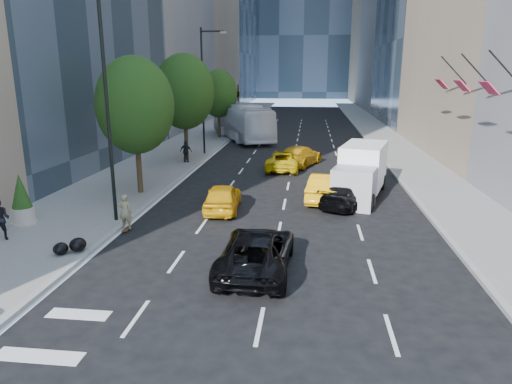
# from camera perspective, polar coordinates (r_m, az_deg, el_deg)

# --- Properties ---
(ground) EXTENTS (160.00, 160.00, 0.00)m
(ground) POSITION_cam_1_polar(r_m,az_deg,el_deg) (16.60, -1.50, -9.08)
(ground) COLOR black
(ground) RESTS_ON ground
(sidewalk_left) EXTENTS (6.00, 120.00, 0.15)m
(sidewalk_left) POSITION_cam_1_polar(r_m,az_deg,el_deg) (46.87, -7.25, 6.44)
(sidewalk_left) COLOR slate
(sidewalk_left) RESTS_ON ground
(sidewalk_right) EXTENTS (4.00, 120.00, 0.15)m
(sidewalk_right) POSITION_cam_1_polar(r_m,az_deg,el_deg) (46.18, 16.43, 5.84)
(sidewalk_right) COLOR slate
(sidewalk_right) RESTS_ON ground
(lamp_near) EXTENTS (2.13, 0.22, 10.00)m
(lamp_near) POSITION_cam_1_polar(r_m,az_deg,el_deg) (20.87, -17.78, 11.60)
(lamp_near) COLOR black
(lamp_near) RESTS_ON sidewalk_left
(lamp_far) EXTENTS (2.13, 0.22, 10.00)m
(lamp_far) POSITION_cam_1_polar(r_m,az_deg,el_deg) (38.01, -6.44, 13.26)
(lamp_far) COLOR black
(lamp_far) RESTS_ON sidewalk_left
(tree_near) EXTENTS (4.20, 4.20, 7.46)m
(tree_near) POSITION_cam_1_polar(r_m,az_deg,el_deg) (25.86, -14.88, 10.39)
(tree_near) COLOR black
(tree_near) RESTS_ON sidewalk_left
(tree_mid) EXTENTS (4.50, 4.50, 7.99)m
(tree_mid) POSITION_cam_1_polar(r_m,az_deg,el_deg) (35.33, -8.95, 12.27)
(tree_mid) COLOR black
(tree_mid) RESTS_ON sidewalk_left
(tree_far) EXTENTS (3.90, 3.90, 6.92)m
(tree_far) POSITION_cam_1_polar(r_m,az_deg,el_deg) (48.01, -4.72, 12.15)
(tree_far) COLOR black
(tree_far) RESTS_ON sidewalk_left
(traffic_signal) EXTENTS (2.48, 0.53, 5.20)m
(traffic_signal) POSITION_cam_1_polar(r_m,az_deg,el_deg) (55.75, -2.24, 12.13)
(traffic_signal) COLOR black
(traffic_signal) RESTS_ON sidewalk_left
(facade_flags) EXTENTS (1.85, 13.30, 2.05)m
(facade_flags) POSITION_cam_1_polar(r_m,az_deg,el_deg) (26.43, 25.95, 12.16)
(facade_flags) COLOR black
(facade_flags) RESTS_ON ground
(skateboarder) EXTENTS (0.57, 0.38, 1.54)m
(skateboarder) POSITION_cam_1_polar(r_m,az_deg,el_deg) (20.51, -15.98, -2.67)
(skateboarder) COLOR #8C8057
(skateboarder) RESTS_ON ground
(black_sedan_lincoln) EXTENTS (2.47, 5.14, 1.41)m
(black_sedan_lincoln) POSITION_cam_1_polar(r_m,az_deg,el_deg) (15.88, 0.07, -7.44)
(black_sedan_lincoln) COLOR black
(black_sedan_lincoln) RESTS_ON ground
(black_sedan_mercedes) EXTENTS (3.40, 4.72, 1.27)m
(black_sedan_mercedes) POSITION_cam_1_polar(r_m,az_deg,el_deg) (23.87, 11.28, -0.30)
(black_sedan_mercedes) COLOR black
(black_sedan_mercedes) RESTS_ON ground
(taxi_a) EXTENTS (1.85, 4.12, 1.37)m
(taxi_a) POSITION_cam_1_polar(r_m,az_deg,el_deg) (22.74, -4.18, -0.66)
(taxi_a) COLOR #D4960B
(taxi_a) RESTS_ON ground
(taxi_b) EXTENTS (2.40, 4.81, 1.51)m
(taxi_b) POSITION_cam_1_polar(r_m,az_deg,el_deg) (24.77, 8.89, 0.65)
(taxi_b) COLOR orange
(taxi_b) RESTS_ON ground
(taxi_c) EXTENTS (2.53, 4.99, 1.35)m
(taxi_c) POSITION_cam_1_polar(r_m,az_deg,el_deg) (32.47, 3.59, 3.97)
(taxi_c) COLOR #D9B60B
(taxi_c) RESTS_ON ground
(taxi_d) EXTENTS (3.72, 5.50, 1.48)m
(taxi_d) POSITION_cam_1_polar(r_m,az_deg,el_deg) (34.02, 5.49, 4.53)
(taxi_d) COLOR #D1950B
(taxi_d) RESTS_ON ground
(city_bus) EXTENTS (8.19, 13.15, 3.64)m
(city_bus) POSITION_cam_1_polar(r_m,az_deg,el_deg) (47.76, -1.80, 8.81)
(city_bus) COLOR white
(city_bus) RESTS_ON ground
(box_truck) EXTENTS (3.60, 6.31, 2.85)m
(box_truck) POSITION_cam_1_polar(r_m,az_deg,el_deg) (25.68, 12.98, 2.53)
(box_truck) COLOR white
(box_truck) RESTS_ON ground
(pedestrian_b) EXTENTS (1.01, 0.55, 1.65)m
(pedestrian_b) POSITION_cam_1_polar(r_m,az_deg,el_deg) (34.75, -8.74, 5.04)
(pedestrian_b) COLOR black
(pedestrian_b) RESTS_ON sidewalk_left
(planter_shrub) EXTENTS (0.95, 0.95, 2.28)m
(planter_shrub) POSITION_cam_1_polar(r_m,az_deg,el_deg) (22.63, -27.26, -0.93)
(planter_shrub) COLOR #BBAC9B
(planter_shrub) RESTS_ON sidewalk_left
(garbage_bags) EXTENTS (1.05, 1.01, 0.52)m
(garbage_bags) POSITION_cam_1_polar(r_m,az_deg,el_deg) (18.52, -22.12, -6.30)
(garbage_bags) COLOR black
(garbage_bags) RESTS_ON sidewalk_left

